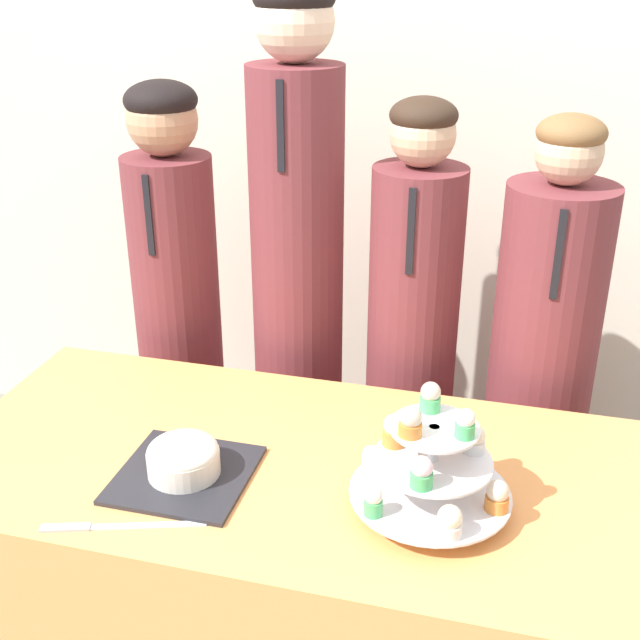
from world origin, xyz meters
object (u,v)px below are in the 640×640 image
object	(u,v)px
cake_knife	(96,527)
student_2	(411,363)
student_3	(538,387)
cupcake_stand	(433,464)
student_1	(298,300)
student_0	(179,328)
round_cake	(184,461)

from	to	relation	value
cake_knife	student_2	distance (m)	1.02
student_2	student_3	bearing A→B (deg)	0.00
cake_knife	cupcake_stand	world-z (taller)	cupcake_stand
cupcake_stand	student_1	size ratio (longest dim) A/B	0.19
student_0	student_3	size ratio (longest dim) A/B	1.03
round_cake	cupcake_stand	size ratio (longest dim) A/B	0.86
student_0	student_1	distance (m)	0.39
student_3	cake_knife	bearing A→B (deg)	-132.23
student_0	student_3	distance (m)	1.05
round_cake	cupcake_stand	distance (m)	0.52
student_1	student_3	bearing A→B (deg)	-0.00
student_0	student_2	size ratio (longest dim) A/B	1.01
round_cake	cupcake_stand	xyz separation A→B (m)	(0.51, 0.03, 0.07)
cake_knife	student_3	distance (m)	1.22
round_cake	student_2	bearing A→B (deg)	62.27
student_3	cupcake_stand	bearing A→B (deg)	-106.95
round_cake	student_1	distance (m)	0.71
student_2	cupcake_stand	bearing A→B (deg)	-78.11
student_1	student_2	size ratio (longest dim) A/B	1.19
student_2	student_3	size ratio (longest dim) A/B	1.02
round_cake	student_1	bearing A→B (deg)	86.42
student_1	student_2	world-z (taller)	student_1
student_1	student_3	world-z (taller)	student_1
cake_knife	round_cake	bearing A→B (deg)	45.49
student_0	student_3	bearing A→B (deg)	0.00
cake_knife	student_0	world-z (taller)	student_0
student_3	round_cake	bearing A→B (deg)	-135.63
cupcake_stand	student_0	world-z (taller)	student_0
cupcake_stand	cake_knife	bearing A→B (deg)	-159.94
student_1	student_0	bearing A→B (deg)	-180.00
round_cake	cake_knife	distance (m)	0.22
student_1	student_2	xyz separation A→B (m)	(0.33, -0.00, -0.16)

